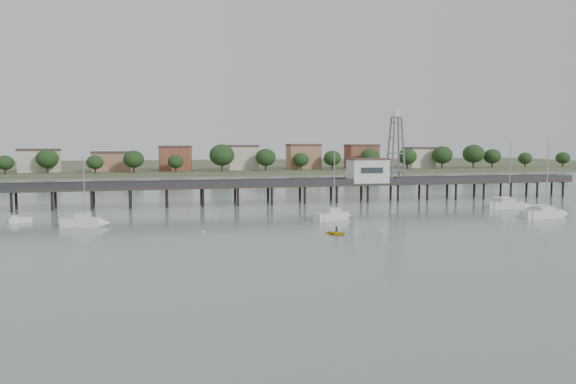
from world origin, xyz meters
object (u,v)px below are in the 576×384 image
(pier, at_px, (253,186))
(white_tender, at_px, (19,220))
(lattice_tower, at_px, (396,150))
(sailboat_d, at_px, (551,214))
(sailboat_e, at_px, (513,205))
(sailboat_c, at_px, (337,216))
(sailboat_b, at_px, (89,222))
(yellow_dinghy, at_px, (336,235))

(pier, relative_size, white_tender, 41.28)
(pier, xyz_separation_m, lattice_tower, (31.50, 0.00, 7.31))
(lattice_tower, xyz_separation_m, white_tender, (-72.36, -16.96, -10.70))
(pier, bearing_deg, white_tender, -157.46)
(sailboat_d, distance_m, sailboat_e, 12.76)
(sailboat_d, height_order, white_tender, sailboat_d)
(white_tender, bearing_deg, sailboat_d, -30.37)
(sailboat_d, xyz_separation_m, white_tender, (-85.98, 15.24, -0.23))
(lattice_tower, bearing_deg, sailboat_d, -67.08)
(sailboat_c, xyz_separation_m, white_tender, (-50.00, 9.12, -0.25))
(sailboat_c, bearing_deg, sailboat_b, 153.97)
(sailboat_b, bearing_deg, lattice_tower, 30.26)
(sailboat_b, height_order, yellow_dinghy, sailboat_b)
(sailboat_c, xyz_separation_m, yellow_dinghy, (-5.02, -14.33, -0.65))
(sailboat_d, xyz_separation_m, sailboat_e, (1.85, 12.63, 0.00))
(sailboat_d, relative_size, yellow_dinghy, 4.78)
(sailboat_c, distance_m, white_tender, 50.83)
(sailboat_d, bearing_deg, pier, 141.02)
(sailboat_b, xyz_separation_m, yellow_dinghy, (33.76, -16.20, -0.65))
(sailboat_b, xyz_separation_m, white_tender, (-11.22, 7.25, -0.25))
(sailboat_d, xyz_separation_m, sailboat_c, (-35.98, 6.12, 0.01))
(sailboat_c, relative_size, yellow_dinghy, 4.00)
(pier, xyz_separation_m, white_tender, (-40.86, -16.96, -3.39))
(sailboat_e, relative_size, sailboat_c, 1.12)
(sailboat_d, height_order, yellow_dinghy, sailboat_d)
(pier, height_order, sailboat_b, sailboat_b)
(lattice_tower, xyz_separation_m, sailboat_b, (-61.14, -24.21, -10.45))
(sailboat_d, distance_m, sailboat_c, 36.50)
(pier, relative_size, sailboat_e, 11.30)
(sailboat_c, bearing_deg, lattice_tower, 26.13)
(sailboat_d, height_order, sailboat_b, sailboat_d)
(sailboat_e, height_order, white_tender, sailboat_e)
(lattice_tower, bearing_deg, pier, -180.00)
(lattice_tower, height_order, white_tender, lattice_tower)
(pier, bearing_deg, sailboat_b, -140.76)
(white_tender, bearing_deg, sailboat_e, -22.02)
(sailboat_d, bearing_deg, sailboat_e, 78.19)
(lattice_tower, bearing_deg, white_tender, -166.81)
(sailboat_d, xyz_separation_m, sailboat_b, (-74.76, 7.99, 0.02))
(sailboat_d, bearing_deg, yellow_dinghy, -172.14)
(lattice_tower, bearing_deg, yellow_dinghy, -124.12)
(pier, distance_m, white_tender, 44.37)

